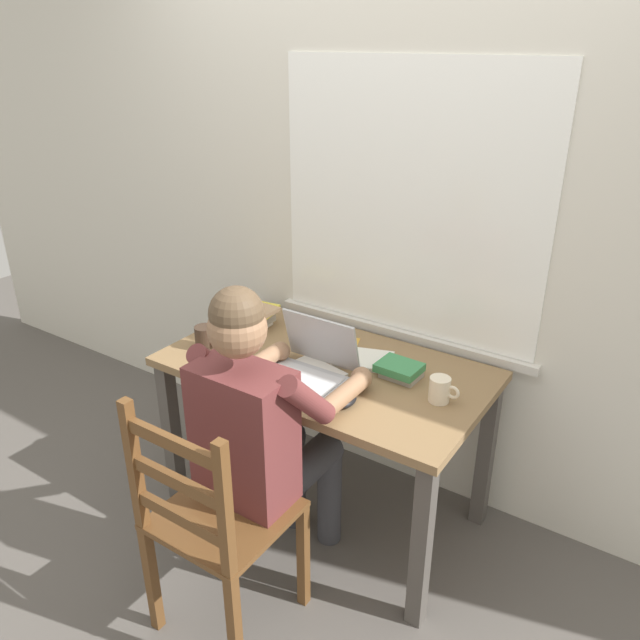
% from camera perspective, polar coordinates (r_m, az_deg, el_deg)
% --- Properties ---
extents(ground_plane, '(8.00, 8.00, 0.00)m').
position_cam_1_polar(ground_plane, '(2.96, 0.42, -16.77)').
color(ground_plane, '#56514C').
extents(back_wall, '(6.00, 0.08, 2.60)m').
position_cam_1_polar(back_wall, '(2.68, 5.85, 10.31)').
color(back_wall, silver).
rests_on(back_wall, ground).
extents(desk, '(1.31, 0.73, 0.74)m').
position_cam_1_polar(desk, '(2.58, 0.46, -6.12)').
color(desk, olive).
rests_on(desk, ground).
extents(seated_person, '(0.50, 0.60, 1.26)m').
position_cam_1_polar(seated_person, '(2.24, -5.17, -9.67)').
color(seated_person, brown).
rests_on(seated_person, ground).
extents(wooden_chair, '(0.42, 0.42, 0.96)m').
position_cam_1_polar(wooden_chair, '(2.21, -9.69, -17.83)').
color(wooden_chair, brown).
rests_on(wooden_chair, ground).
extents(laptop, '(0.33, 0.29, 0.23)m').
position_cam_1_polar(laptop, '(2.42, -1.08, -4.06)').
color(laptop, '#ADAFB2').
rests_on(laptop, desk).
extents(computer_mouse, '(0.06, 0.10, 0.03)m').
position_cam_1_polar(computer_mouse, '(2.26, 2.44, -7.41)').
color(computer_mouse, black).
rests_on(computer_mouse, desk).
extents(coffee_mug_white, '(0.12, 0.08, 0.10)m').
position_cam_1_polar(coffee_mug_white, '(2.31, 10.97, -6.24)').
color(coffee_mug_white, beige).
rests_on(coffee_mug_white, desk).
extents(coffee_mug_dark, '(0.12, 0.08, 0.10)m').
position_cam_1_polar(coffee_mug_dark, '(2.68, -10.46, -1.61)').
color(coffee_mug_dark, '#38281E').
rests_on(coffee_mug_dark, desk).
extents(book_stack_main, '(0.21, 0.17, 0.09)m').
position_cam_1_polar(book_stack_main, '(2.86, -6.03, 0.45)').
color(book_stack_main, white).
rests_on(book_stack_main, desk).
extents(book_stack_side, '(0.17, 0.14, 0.06)m').
position_cam_1_polar(book_stack_side, '(2.45, 7.33, -4.56)').
color(book_stack_side, gray).
rests_on(book_stack_side, desk).
extents(paper_pile_near_laptop, '(0.28, 0.24, 0.02)m').
position_cam_1_polar(paper_pile_near_laptop, '(2.56, 3.96, -3.60)').
color(paper_pile_near_laptop, silver).
rests_on(paper_pile_near_laptop, desk).
extents(paper_pile_back_corner, '(0.26, 0.22, 0.01)m').
position_cam_1_polar(paper_pile_back_corner, '(2.46, -0.76, -4.81)').
color(paper_pile_back_corner, silver).
rests_on(paper_pile_back_corner, desk).
extents(landscape_photo_print, '(0.15, 0.13, 0.00)m').
position_cam_1_polar(landscape_photo_print, '(2.72, 2.20, -1.96)').
color(landscape_photo_print, gold).
rests_on(landscape_photo_print, desk).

